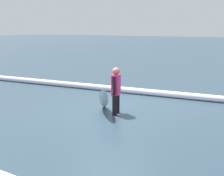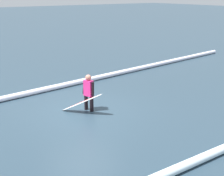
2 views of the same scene
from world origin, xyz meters
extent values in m
plane|color=#283C4A|center=(0.00, 0.00, 0.00)|extent=(161.66, 161.66, 0.00)
cylinder|color=black|center=(-0.29, 0.26, 0.29)|extent=(0.14, 0.14, 0.58)
cylinder|color=black|center=(-0.22, -0.01, 0.29)|extent=(0.14, 0.14, 0.58)
cube|color=#D82672|center=(-0.26, 0.12, 0.88)|extent=(0.28, 0.38, 0.59)
sphere|color=#AF6A58|center=(-0.26, 0.12, 1.28)|extent=(0.22, 0.22, 0.22)
cylinder|color=black|center=(-0.31, 0.33, 0.88)|extent=(0.09, 0.11, 0.54)
cylinder|color=black|center=(-0.20, -0.08, 0.88)|extent=(0.09, 0.19, 0.54)
ellipsoid|color=white|center=(0.12, 0.23, 0.43)|extent=(1.13, 1.55, 0.88)
ellipsoid|color=red|center=(0.12, 0.23, 0.43)|extent=(0.80, 1.18, 0.72)
camera|label=1|loc=(-5.40, 8.38, 2.54)|focal=54.13mm
camera|label=2|loc=(5.47, 9.36, 4.29)|focal=49.37mm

